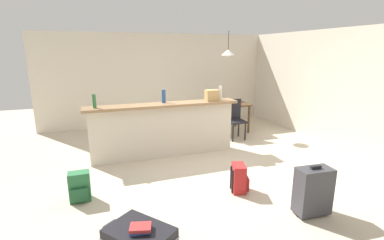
# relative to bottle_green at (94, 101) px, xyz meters

# --- Properties ---
(ground_plane) EXTENTS (13.00, 13.00, 0.05)m
(ground_plane) POSITION_rel_bottle_green_xyz_m (1.85, -0.44, -1.21)
(ground_plane) COLOR beige
(wall_back) EXTENTS (6.60, 0.10, 2.50)m
(wall_back) POSITION_rel_bottle_green_xyz_m (1.85, 2.61, 0.07)
(wall_back) COLOR beige
(wall_back) RESTS_ON ground_plane
(wall_right) EXTENTS (0.10, 6.00, 2.50)m
(wall_right) POSITION_rel_bottle_green_xyz_m (4.90, -0.14, 0.07)
(wall_right) COLOR beige
(wall_right) RESTS_ON ground_plane
(partition_half_wall) EXTENTS (2.80, 0.20, 1.01)m
(partition_half_wall) POSITION_rel_bottle_green_xyz_m (1.25, 0.01, -0.68)
(partition_half_wall) COLOR beige
(partition_half_wall) RESTS_ON ground_plane
(bar_countertop) EXTENTS (2.96, 0.40, 0.05)m
(bar_countertop) POSITION_rel_bottle_green_xyz_m (1.25, 0.01, -0.15)
(bar_countertop) COLOR #93704C
(bar_countertop) RESTS_ON partition_half_wall
(bottle_green) EXTENTS (0.06, 0.06, 0.25)m
(bottle_green) POSITION_rel_bottle_green_xyz_m (0.00, 0.00, 0.00)
(bottle_green) COLOR #2D6B38
(bottle_green) RESTS_ON bar_countertop
(bottle_blue) EXTENTS (0.08, 0.08, 0.25)m
(bottle_blue) POSITION_rel_bottle_green_xyz_m (1.27, 0.10, 0.00)
(bottle_blue) COLOR #284C89
(bottle_blue) RESTS_ON bar_countertop
(bottle_white) EXTENTS (0.06, 0.06, 0.29)m
(bottle_white) POSITION_rel_bottle_green_xyz_m (2.45, 0.04, 0.02)
(bottle_white) COLOR silver
(bottle_white) RESTS_ON bar_countertop
(grocery_bag) EXTENTS (0.26, 0.18, 0.22)m
(grocery_bag) POSITION_rel_bottle_green_xyz_m (2.24, -0.01, -0.01)
(grocery_bag) COLOR tan
(grocery_bag) RESTS_ON bar_countertop
(dining_table) EXTENTS (1.10, 0.80, 0.74)m
(dining_table) POSITION_rel_bottle_green_xyz_m (3.15, 1.19, -0.54)
(dining_table) COLOR #4C331E
(dining_table) RESTS_ON ground_plane
(dining_chair_near_partition) EXTENTS (0.40, 0.40, 0.93)m
(dining_chair_near_partition) POSITION_rel_bottle_green_xyz_m (3.10, 0.60, -0.67)
(dining_chair_near_partition) COLOR black
(dining_chair_near_partition) RESTS_ON ground_plane
(pendant_lamp) EXTENTS (0.34, 0.34, 0.62)m
(pendant_lamp) POSITION_rel_bottle_green_xyz_m (3.17, 1.19, 0.82)
(pendant_lamp) COLOR black
(suitcase_flat_black) EXTENTS (0.81, 0.86, 0.22)m
(suitcase_flat_black) POSITION_rel_bottle_green_xyz_m (0.34, -2.52, -1.07)
(suitcase_flat_black) COLOR black
(suitcase_flat_black) RESTS_ON ground_plane
(backpack_red) EXTENTS (0.30, 0.32, 0.42)m
(backpack_red) POSITION_rel_bottle_green_xyz_m (1.94, -1.77, -0.98)
(backpack_red) COLOR red
(backpack_red) RESTS_ON ground_plane
(backpack_green) EXTENTS (0.28, 0.25, 0.42)m
(backpack_green) POSITION_rel_bottle_green_xyz_m (-0.28, -1.27, -0.98)
(backpack_green) COLOR #286B3D
(backpack_green) RESTS_ON ground_plane
(suitcase_upright_charcoal) EXTENTS (0.46, 0.27, 0.67)m
(suitcase_upright_charcoal) POSITION_rel_bottle_green_xyz_m (2.52, -2.62, -0.85)
(suitcase_upright_charcoal) COLOR #38383D
(suitcase_upright_charcoal) RESTS_ON ground_plane
(book_stack) EXTENTS (0.25, 0.21, 0.06)m
(book_stack) POSITION_rel_bottle_green_xyz_m (0.35, -2.56, -0.93)
(book_stack) COLOR #334C99
(book_stack) RESTS_ON suitcase_flat_black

